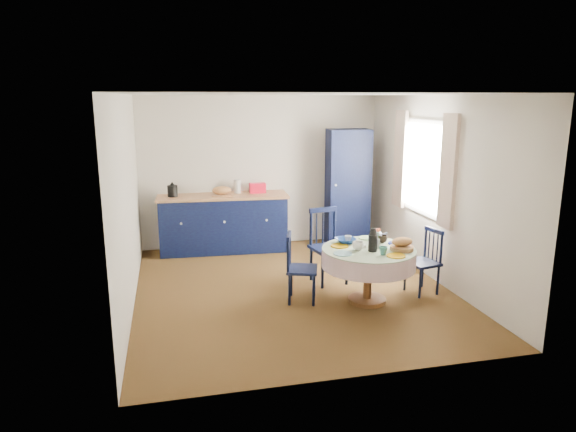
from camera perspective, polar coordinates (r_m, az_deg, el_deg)
name	(u,v)px	position (r m, az deg, el deg)	size (l,w,h in m)	color
floor	(292,289)	(6.82, 0.48, -8.10)	(4.50, 4.50, 0.00)	black
ceiling	(293,94)	(6.36, 0.52, 13.39)	(4.50, 4.50, 0.00)	white
wall_back	(261,171)	(8.65, -3.02, 4.98)	(4.00, 0.02, 2.50)	beige
wall_left	(127,203)	(6.32, -17.42, 1.39)	(0.02, 4.50, 2.50)	beige
wall_right	(436,189)	(7.21, 16.17, 2.85)	(0.02, 4.50, 2.50)	beige
window	(424,166)	(7.40, 14.86, 5.34)	(0.10, 1.74, 1.45)	white
kitchen_counter	(223,222)	(8.42, -7.18, -0.67)	(2.12, 0.76, 1.17)	black
pantry_cabinet	(348,188)	(8.67, 6.64, 3.10)	(0.73, 0.55, 1.96)	black
dining_table	(369,258)	(6.31, 9.03, -4.59)	(1.13, 1.13, 0.96)	#523617
chair_left	(299,267)	(6.30, 1.25, -5.73)	(0.46, 0.47, 0.86)	black
chair_far	(328,245)	(6.96, 4.42, -3.28)	(0.52, 0.50, 1.01)	black
chair_right	(425,261)	(6.81, 14.94, -4.82)	(0.42, 0.44, 0.84)	black
mug_a	(358,246)	(6.18, 7.78, -3.32)	(0.13, 0.13, 0.11)	silver
mug_b	(383,251)	(6.05, 10.53, -3.82)	(0.10, 0.10, 0.10)	#35746F
mug_c	(383,239)	(6.55, 10.47, -2.52)	(0.12, 0.12, 0.09)	black
mug_d	(348,239)	(6.50, 6.69, -2.55)	(0.09, 0.09, 0.08)	silver
cobalt_bowl	(346,241)	(6.47, 6.43, -2.73)	(0.25, 0.25, 0.06)	navy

